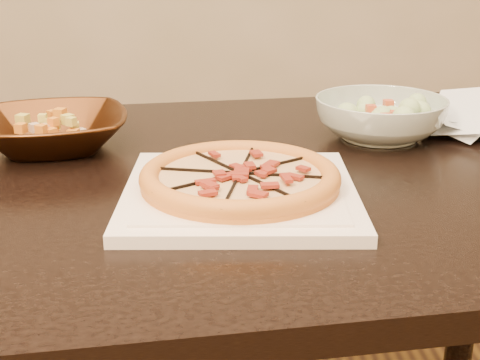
{
  "coord_description": "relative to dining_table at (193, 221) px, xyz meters",
  "views": [
    {
      "loc": [
        -0.14,
        -0.88,
        1.11
      ],
      "look_at": [
        -0.09,
        0.02,
        0.78
      ],
      "focal_mm": 50.0,
      "sensor_mm": 36.0,
      "label": 1
    }
  ],
  "objects": [
    {
      "name": "dining_table",
      "position": [
        0.0,
        0.0,
        0.0
      ],
      "size": [
        1.61,
        1.13,
        0.75
      ],
      "color": "black",
      "rests_on": "floor"
    },
    {
      "name": "plate",
      "position": [
        0.07,
        -0.13,
        0.1
      ],
      "size": [
        0.35,
        0.35,
        0.02
      ],
      "color": "white",
      "rests_on": "dining_table"
    },
    {
      "name": "pizza",
      "position": [
        0.07,
        -0.13,
        0.13
      ],
      "size": [
        0.29,
        0.29,
        0.03
      ],
      "color": "#C8762B",
      "rests_on": "plate"
    },
    {
      "name": "bronze_bowl",
      "position": [
        -0.25,
        0.13,
        0.12
      ],
      "size": [
        0.31,
        0.31,
        0.07
      ],
      "primitive_type": "imported",
      "rotation": [
        0.0,
        0.0,
        0.17
      ],
      "color": "#41220E",
      "rests_on": "dining_table"
    },
    {
      "name": "mixed_dish",
      "position": [
        -0.25,
        0.13,
        0.17
      ],
      "size": [
        0.12,
        0.13,
        0.03
      ],
      "color": "tan",
      "rests_on": "bronze_bowl"
    },
    {
      "name": "salad_bowl",
      "position": [
        0.36,
        0.17,
        0.13
      ],
      "size": [
        0.25,
        0.25,
        0.08
      ],
      "primitive_type": "imported",
      "rotation": [
        0.0,
        0.0,
        0.03
      ],
      "color": "#B6C6BC",
      "rests_on": "dining_table"
    },
    {
      "name": "salad",
      "position": [
        0.36,
        0.17,
        0.19
      ],
      "size": [
        0.13,
        0.11,
        0.04
      ],
      "color": "#AEC382",
      "rests_on": "salad_bowl"
    },
    {
      "name": "cling_film",
      "position": [
        0.52,
        0.17,
        0.12
      ],
      "size": [
        0.16,
        0.14,
        0.05
      ],
      "primitive_type": null,
      "rotation": [
        0.0,
        0.0,
        -0.18
      ],
      "color": "white",
      "rests_on": "dining_table"
    }
  ]
}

